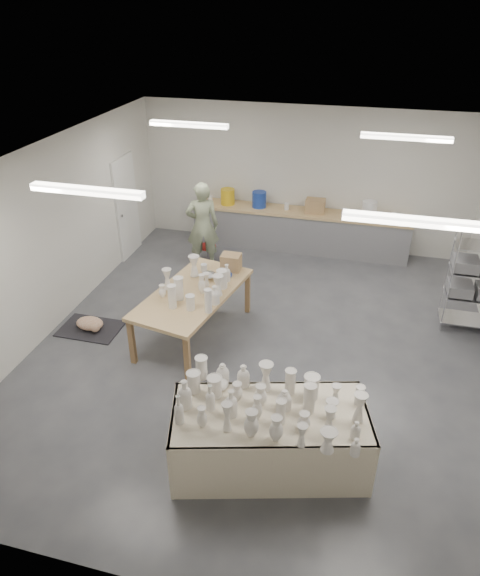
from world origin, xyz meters
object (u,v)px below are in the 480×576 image
(potter, at_px, (203,226))
(red_stool, at_px, (208,247))
(drying_table, at_px, (269,434))
(work_table, at_px, (199,289))

(potter, height_order, red_stool, potter)
(drying_table, distance_m, work_table, 2.90)
(drying_table, bearing_deg, red_stool, 99.99)
(work_table, relative_size, red_stool, 5.69)
(potter, bearing_deg, work_table, 86.76)
(drying_table, bearing_deg, work_table, 109.39)
(potter, distance_m, red_stool, 0.65)
(red_stool, bearing_deg, potter, -90.00)
(drying_table, relative_size, red_stool, 5.89)
(drying_table, xyz_separation_m, work_table, (-1.63, 2.37, 0.40))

